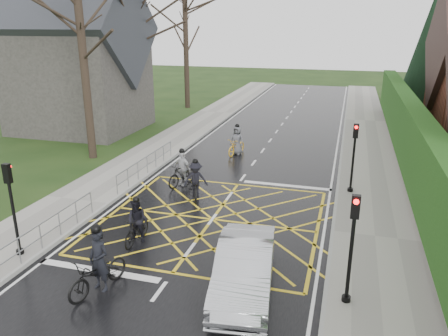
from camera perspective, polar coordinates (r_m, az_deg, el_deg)
The scene contains 22 objects.
ground at distance 17.07m, azimuth -1.54°, elevation -6.73°, with size 120.00×120.00×0.00m, color black.
road at distance 17.06m, azimuth -1.54°, elevation -6.71°, with size 9.00×80.00×0.01m, color black.
sidewalk_right at distance 16.42m, azimuth 19.09°, elevation -8.59°, with size 3.00×80.00×0.15m, color gray.
sidewalk_left at distance 19.57m, azimuth -18.59°, elevation -4.12°, with size 3.00×80.00×0.15m, color gray.
stone_wall at distance 22.04m, azimuth 23.12°, elevation -1.37°, with size 0.50×38.00×0.70m, color slate.
hedge at distance 21.56m, azimuth 23.70°, elevation 3.02°, with size 0.90×38.00×2.80m, color #163C10.
conifer at distance 41.22m, azimuth 25.23°, elevation 13.58°, with size 4.60×4.60×10.00m.
church at distance 32.44m, azimuth -18.73°, elevation 13.36°, with size 8.80×7.80×11.00m.
tree_near at distance 24.86m, azimuth -18.47°, elevation 19.05°, with size 9.24×9.24×11.44m.
tree_mid at distance 32.30m, azimuth -11.80°, elevation 20.50°, with size 10.08×10.08×12.48m.
tree_far at distance 39.30m, azimuth -5.07°, elevation 18.24°, with size 8.40×8.40×10.40m.
railing_south at distance 15.98m, azimuth -21.81°, elevation -6.88°, with size 0.05×5.04×1.03m.
railing_north at distance 21.90m, azimuth -10.04°, elevation 0.96°, with size 0.05×6.04×1.03m.
traffic_light_ne at distance 19.72m, azimuth 16.52°, elevation 1.17°, with size 0.24×0.31×3.21m.
traffic_light_se at distance 11.91m, azimuth 16.26°, elevation -10.37°, with size 0.24×0.31×3.21m.
traffic_light_sw at distance 15.23m, azimuth -25.80°, elevation -5.05°, with size 0.24×0.31×3.21m.
cyclist_rear at distance 13.06m, azimuth -16.08°, elevation -12.67°, with size 1.29×2.22×2.04m.
cyclist_back at distance 15.43m, azimuth -11.30°, elevation -7.35°, with size 0.76×1.69×1.69m.
cyclist_mid at distance 18.92m, azimuth -3.77°, elevation -2.06°, with size 1.30×1.92×1.77m.
cyclist_front at distance 20.40m, azimuth -5.52°, elevation -0.53°, with size 1.11×1.85×1.79m.
cyclist_lead at distance 25.24m, azimuth 1.68°, elevation 3.17°, with size 1.05×1.94×1.79m.
car at distance 12.54m, azimuth 2.68°, elevation -12.92°, with size 1.54×4.43×1.46m, color #B4B6BC.
Camera 1 is at (4.72, -14.71, 7.24)m, focal length 35.00 mm.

